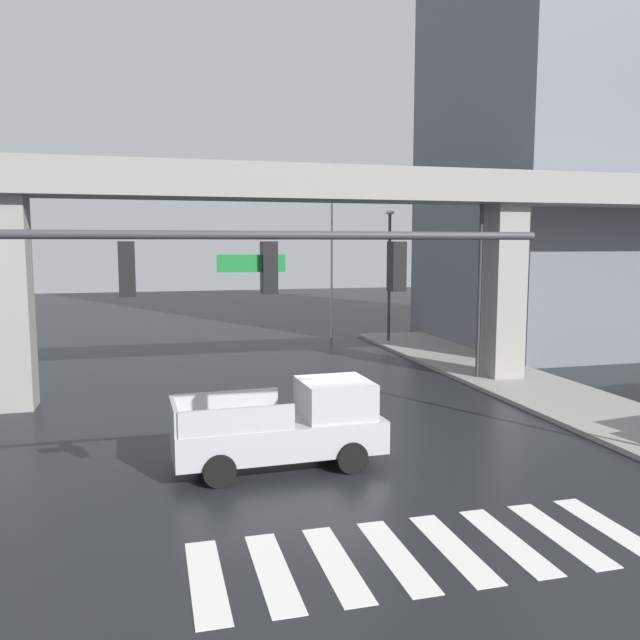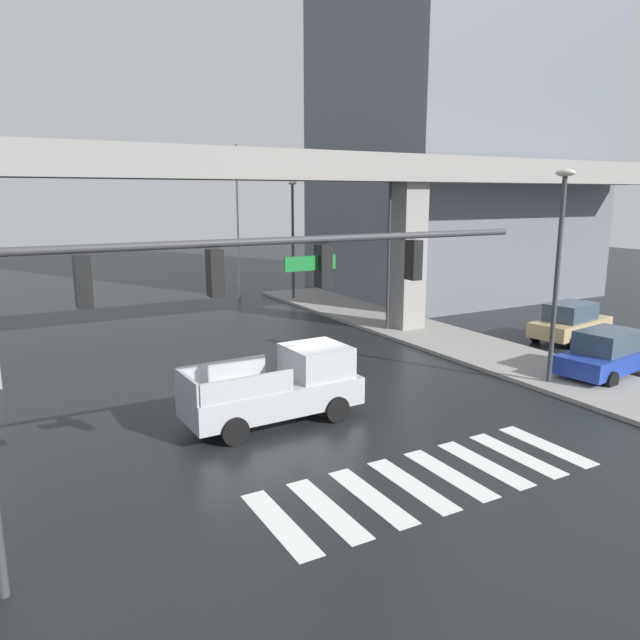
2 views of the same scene
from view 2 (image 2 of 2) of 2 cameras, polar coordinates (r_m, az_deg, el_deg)
ground_plane at (r=19.11m, az=-1.16°, el=-7.84°), size 120.00×120.00×0.00m
crosswalk_stripes at (r=14.50m, az=10.46°, el=-14.69°), size 8.25×2.80×0.01m
elevated_overpass at (r=24.27m, az=-9.08°, el=13.09°), size 52.21×2.29×8.20m
sidewalk_east at (r=25.93m, az=14.96°, el=-2.76°), size 4.00×36.00×0.15m
pickup_truck at (r=17.40m, az=-3.64°, el=-6.43°), size 5.16×2.21×2.08m
sedan_blue at (r=23.79m, az=25.65°, el=-2.92°), size 4.51×2.42×1.72m
sedan_tan at (r=29.02m, az=22.73°, el=-0.18°), size 4.54×2.52×1.72m
traffic_signal_mast at (r=10.78m, az=-10.57°, el=2.22°), size 10.89×0.32×6.20m
street_lamp_near_corner at (r=21.27m, az=21.78°, el=5.94°), size 0.44×0.70×7.24m
street_lamp_mid_block at (r=28.22m, az=6.62°, el=7.95°), size 0.44×0.70×7.24m
street_lamp_far_north at (r=36.78m, az=-2.61°, el=8.91°), size 0.44×0.70×7.24m
flagpole at (r=38.23m, az=-7.73°, el=10.34°), size 1.16×0.12×9.44m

